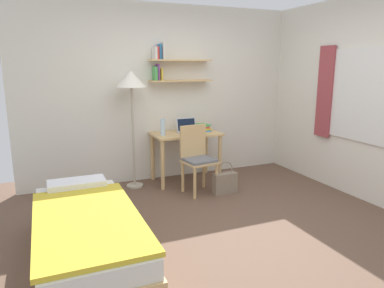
{
  "coord_description": "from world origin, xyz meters",
  "views": [
    {
      "loc": [
        -1.78,
        -3.16,
        1.74
      ],
      "look_at": [
        -0.23,
        0.51,
        0.85
      ],
      "focal_mm": 33.51,
      "sensor_mm": 36.0,
      "label": 1
    }
  ],
  "objects_px": {
    "bed": "(87,237)",
    "handbag": "(225,182)",
    "water_bottle": "(163,127)",
    "desk_chair": "(197,156)",
    "standing_lamp": "(131,85)",
    "desk": "(186,142)",
    "laptop": "(187,129)",
    "book_stack": "(203,128)"
  },
  "relations": [
    {
      "from": "desk",
      "to": "standing_lamp",
      "type": "height_order",
      "value": "standing_lamp"
    },
    {
      "from": "standing_lamp",
      "to": "handbag",
      "type": "distance_m",
      "value": 1.85
    },
    {
      "from": "book_stack",
      "to": "standing_lamp",
      "type": "bearing_deg",
      "value": 179.66
    },
    {
      "from": "laptop",
      "to": "bed",
      "type": "bearing_deg",
      "value": -133.07
    },
    {
      "from": "bed",
      "to": "water_bottle",
      "type": "height_order",
      "value": "water_bottle"
    },
    {
      "from": "desk_chair",
      "to": "water_bottle",
      "type": "distance_m",
      "value": 0.68
    },
    {
      "from": "desk_chair",
      "to": "handbag",
      "type": "height_order",
      "value": "desk_chair"
    },
    {
      "from": "bed",
      "to": "water_bottle",
      "type": "bearing_deg",
      "value": 53.56
    },
    {
      "from": "laptop",
      "to": "desk",
      "type": "bearing_deg",
      "value": -150.25
    },
    {
      "from": "handbag",
      "to": "laptop",
      "type": "bearing_deg",
      "value": 108.71
    },
    {
      "from": "desk_chair",
      "to": "laptop",
      "type": "height_order",
      "value": "laptop"
    },
    {
      "from": "bed",
      "to": "standing_lamp",
      "type": "relative_size",
      "value": 1.17
    },
    {
      "from": "desk_chair",
      "to": "water_bottle",
      "type": "relative_size",
      "value": 3.85
    },
    {
      "from": "desk",
      "to": "standing_lamp",
      "type": "distance_m",
      "value": 1.17
    },
    {
      "from": "bed",
      "to": "laptop",
      "type": "distance_m",
      "value": 2.56
    },
    {
      "from": "desk_chair",
      "to": "standing_lamp",
      "type": "relative_size",
      "value": 0.56
    },
    {
      "from": "laptop",
      "to": "water_bottle",
      "type": "xyz_separation_m",
      "value": [
        -0.41,
        -0.07,
        0.06
      ]
    },
    {
      "from": "desk",
      "to": "laptop",
      "type": "xyz_separation_m",
      "value": [
        0.04,
        0.02,
        0.2
      ]
    },
    {
      "from": "water_bottle",
      "to": "book_stack",
      "type": "relative_size",
      "value": 0.95
    },
    {
      "from": "bed",
      "to": "handbag",
      "type": "distance_m",
      "value": 2.24
    },
    {
      "from": "bed",
      "to": "laptop",
      "type": "height_order",
      "value": "laptop"
    },
    {
      "from": "desk",
      "to": "water_bottle",
      "type": "xyz_separation_m",
      "value": [
        -0.37,
        -0.04,
        0.26
      ]
    },
    {
      "from": "book_stack",
      "to": "handbag",
      "type": "height_order",
      "value": "book_stack"
    },
    {
      "from": "standing_lamp",
      "to": "handbag",
      "type": "xyz_separation_m",
      "value": [
        1.07,
        -0.76,
        -1.31
      ]
    },
    {
      "from": "desk",
      "to": "handbag",
      "type": "height_order",
      "value": "desk"
    },
    {
      "from": "desk_chair",
      "to": "book_stack",
      "type": "height_order",
      "value": "desk_chair"
    },
    {
      "from": "desk_chair",
      "to": "handbag",
      "type": "distance_m",
      "value": 0.52
    },
    {
      "from": "laptop",
      "to": "water_bottle",
      "type": "bearing_deg",
      "value": -170.89
    },
    {
      "from": "standing_lamp",
      "to": "desk",
      "type": "bearing_deg",
      "value": -2.77
    },
    {
      "from": "desk_chair",
      "to": "standing_lamp",
      "type": "height_order",
      "value": "standing_lamp"
    },
    {
      "from": "laptop",
      "to": "water_bottle",
      "type": "height_order",
      "value": "water_bottle"
    },
    {
      "from": "laptop",
      "to": "standing_lamp",
      "type": "bearing_deg",
      "value": 178.79
    },
    {
      "from": "laptop",
      "to": "book_stack",
      "type": "relative_size",
      "value": 1.22
    },
    {
      "from": "desk_chair",
      "to": "laptop",
      "type": "bearing_deg",
      "value": 82.18
    },
    {
      "from": "desk",
      "to": "desk_chair",
      "type": "relative_size",
      "value": 1.07
    },
    {
      "from": "bed",
      "to": "desk",
      "type": "xyz_separation_m",
      "value": [
        1.67,
        1.81,
        0.36
      ]
    },
    {
      "from": "bed",
      "to": "water_bottle",
      "type": "xyz_separation_m",
      "value": [
        1.3,
        1.76,
        0.62
      ]
    },
    {
      "from": "desk_chair",
      "to": "handbag",
      "type": "bearing_deg",
      "value": -32.48
    },
    {
      "from": "bed",
      "to": "desk_chair",
      "type": "bearing_deg",
      "value": 38.34
    },
    {
      "from": "desk",
      "to": "handbag",
      "type": "relative_size",
      "value": 2.2
    },
    {
      "from": "desk",
      "to": "handbag",
      "type": "distance_m",
      "value": 0.89
    },
    {
      "from": "book_stack",
      "to": "desk",
      "type": "bearing_deg",
      "value": -173.99
    }
  ]
}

